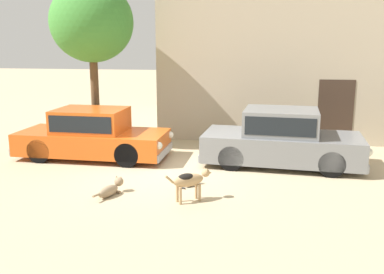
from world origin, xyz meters
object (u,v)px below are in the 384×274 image
object	(u,v)px
stray_dog_spotted	(111,189)
stray_dog_tan	(190,180)
parked_sedan_second	(281,138)
parked_sedan_nearest	(92,134)
acacia_tree_left	(92,23)
stray_cat	(192,183)

from	to	relation	value
stray_dog_spotted	stray_dog_tan	world-z (taller)	stray_dog_tan
parked_sedan_second	stray_dog_spotted	bearing A→B (deg)	-137.18
parked_sedan_nearest	acacia_tree_left	distance (m)	3.44
stray_dog_tan	acacia_tree_left	world-z (taller)	acacia_tree_left
stray_dog_spotted	acacia_tree_left	xyz separation A→B (m)	(-1.99, 4.30, 3.66)
parked_sedan_nearest	stray_dog_tan	xyz separation A→B (m)	(3.31, -2.98, -0.23)
stray_cat	acacia_tree_left	size ratio (longest dim) A/B	0.10
parked_sedan_nearest	stray_cat	world-z (taller)	parked_sedan_nearest
parked_sedan_nearest	parked_sedan_second	size ratio (longest dim) A/B	0.99
stray_dog_tan	acacia_tree_left	size ratio (longest dim) A/B	0.18
acacia_tree_left	stray_dog_spotted	bearing A→B (deg)	-65.16
stray_dog_tan	parked_sedan_second	bearing A→B (deg)	22.48
parked_sedan_nearest	parked_sedan_second	world-z (taller)	parked_sedan_second
parked_sedan_second	stray_dog_tan	world-z (taller)	parked_sedan_second
parked_sedan_nearest	stray_dog_tan	size ratio (longest dim) A/B	4.74
stray_dog_spotted	stray_dog_tan	distance (m)	1.77
stray_dog_spotted	stray_dog_tan	size ratio (longest dim) A/B	1.05
stray_dog_spotted	stray_dog_tan	bearing A→B (deg)	-71.99
stray_dog_spotted	acacia_tree_left	distance (m)	5.98
parked_sedan_second	stray_cat	size ratio (longest dim) A/B	8.56
parked_sedan_second	acacia_tree_left	xyz separation A→B (m)	(-5.70, 1.32, 3.06)
stray_dog_spotted	stray_cat	bearing A→B (deg)	-40.89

